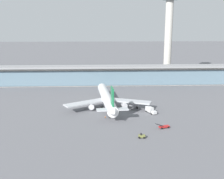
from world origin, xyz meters
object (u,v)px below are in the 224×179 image
at_px(airliner_on_stand, 107,99).
at_px(service_truck_near_nose_white, 150,110).
at_px(service_truck_mid_apron_red, 164,126).
at_px(control_tower, 169,28).
at_px(safety_cone_alpha, 105,117).
at_px(service_truck_by_tail_yellow, 132,105).
at_px(service_truck_under_wing_olive, 142,136).

height_order(airliner_on_stand, service_truck_near_nose_white, airliner_on_stand).
bearing_deg(service_truck_mid_apron_red, control_tower, 75.96).
height_order(airliner_on_stand, service_truck_mid_apron_red, airliner_on_stand).
relative_size(airliner_on_stand, safety_cone_alpha, 88.91).
bearing_deg(service_truck_by_tail_yellow, service_truck_under_wing_olive, -90.95).
xyz_separation_m(service_truck_near_nose_white, control_tower, (32.61, 100.23, 40.34)).
distance_m(service_truck_near_nose_white, service_truck_under_wing_olive, 33.88).
xyz_separation_m(service_truck_near_nose_white, service_truck_by_tail_yellow, (-8.78, 9.11, 0.02)).
relative_size(service_truck_by_tail_yellow, control_tower, 0.11).
bearing_deg(control_tower, safety_cone_alpha, -117.94).
xyz_separation_m(airliner_on_stand, service_truck_mid_apron_red, (24.58, -32.78, -4.41)).
xyz_separation_m(control_tower, safety_cone_alpha, (-56.42, -106.40, -41.72)).
distance_m(service_truck_by_tail_yellow, control_tower, 107.90).
relative_size(airliner_on_stand, service_truck_near_nose_white, 8.20).
distance_m(airliner_on_stand, safety_cone_alpha, 17.65).
bearing_deg(safety_cone_alpha, service_truck_near_nose_white, 14.54).
xyz_separation_m(airliner_on_stand, service_truck_under_wing_olive, (13.08, -43.25, -4.34)).
relative_size(service_truck_near_nose_white, service_truck_by_tail_yellow, 0.87).
bearing_deg(service_truck_near_nose_white, control_tower, 71.98).
distance_m(control_tower, safety_cone_alpha, 127.46).
distance_m(service_truck_under_wing_olive, service_truck_mid_apron_red, 15.55).
bearing_deg(safety_cone_alpha, service_truck_under_wing_olive, -61.43).
relative_size(service_truck_near_nose_white, service_truck_mid_apron_red, 1.10).
bearing_deg(safety_cone_alpha, control_tower, 62.06).
distance_m(airliner_on_stand, service_truck_mid_apron_red, 41.20).
distance_m(airliner_on_stand, control_tower, 111.39).
xyz_separation_m(service_truck_near_nose_white, service_truck_under_wing_olive, (-9.47, -32.52, -0.82)).
bearing_deg(service_truck_by_tail_yellow, service_truck_mid_apron_red, -70.87).
relative_size(service_truck_under_wing_olive, service_truck_mid_apron_red, 0.44).
bearing_deg(service_truck_mid_apron_red, service_truck_near_nose_white, 95.25).
relative_size(service_truck_mid_apron_red, service_truck_by_tail_yellow, 0.79).
distance_m(service_truck_near_nose_white, control_tower, 112.85).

